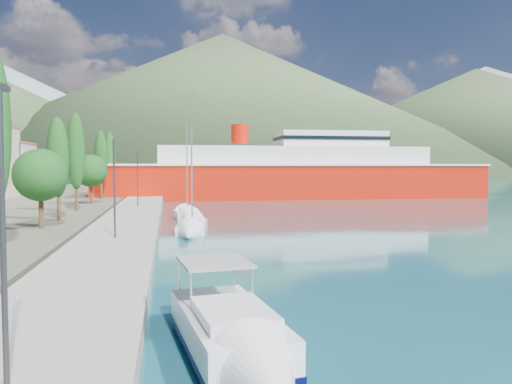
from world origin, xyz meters
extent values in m
plane|color=#154C59|center=(0.00, 120.00, 0.00)|extent=(1400.00, 1400.00, 0.00)
cube|color=gray|center=(-9.00, 26.00, 0.40)|extent=(5.00, 88.00, 0.80)
cone|color=gray|center=(80.00, 680.00, 90.00)|extent=(760.00, 760.00, 180.00)
cone|color=gray|center=(420.00, 600.00, 70.00)|extent=(640.00, 640.00, 140.00)
cone|color=#3B512F|center=(40.00, 400.00, 57.50)|extent=(480.00, 480.00, 115.00)
cone|color=#3B512F|center=(260.00, 380.00, 45.00)|extent=(420.00, 420.00, 90.00)
cylinder|color=#47301E|center=(-14.76, 19.45, 1.88)|extent=(0.36, 0.36, 2.37)
sphere|color=#174717|center=(-14.76, 19.45, 4.58)|extent=(3.79, 3.79, 3.79)
cylinder|color=#47301E|center=(-14.76, 25.32, 1.65)|extent=(0.30, 0.30, 1.90)
ellipsoid|color=#174717|center=(-14.76, 25.32, 5.97)|extent=(1.80, 1.80, 6.74)
cylinder|color=#47301E|center=(-14.76, 33.72, 1.78)|extent=(0.30, 0.30, 2.16)
ellipsoid|color=#174717|center=(-14.76, 33.72, 6.68)|extent=(1.80, 1.80, 7.65)
cylinder|color=#47301E|center=(-14.76, 43.35, 1.91)|extent=(0.36, 0.36, 2.41)
sphere|color=#174717|center=(-14.76, 43.35, 4.66)|extent=(3.86, 3.86, 3.86)
cylinder|color=#47301E|center=(-14.76, 52.60, 1.73)|extent=(0.30, 0.30, 2.07)
ellipsoid|color=#174717|center=(-14.76, 52.60, 6.44)|extent=(1.80, 1.80, 7.33)
cylinder|color=#47301E|center=(-14.76, 63.12, 1.80)|extent=(0.30, 0.30, 2.20)
ellipsoid|color=#174717|center=(-14.76, 63.12, 6.79)|extent=(1.80, 1.80, 7.79)
cylinder|color=#2D2D33|center=(-9.00, -7.91, 3.80)|extent=(0.12, 0.12, 6.00)
cube|color=#2D2D33|center=(-9.00, -7.66, 6.80)|extent=(0.15, 0.50, 0.12)
cylinder|color=#2D2D33|center=(-9.00, 13.16, 3.80)|extent=(0.12, 0.12, 6.00)
cube|color=#2D2D33|center=(-9.00, 13.41, 6.80)|extent=(0.15, 0.50, 0.12)
cylinder|color=#2D2D33|center=(-9.00, 37.28, 3.80)|extent=(0.12, 0.12, 6.00)
cube|color=#2D2D33|center=(-9.00, 37.53, 6.80)|extent=(0.15, 0.50, 0.12)
cube|color=black|center=(-4.16, -4.75, -0.04)|extent=(2.78, 5.76, 0.62)
cube|color=silver|center=(-4.16, -4.75, 0.67)|extent=(3.04, 6.07, 0.98)
cube|color=black|center=(-4.16, -4.75, 0.22)|extent=(3.10, 6.15, 0.20)
cube|color=silver|center=(-4.07, -5.46, 1.29)|extent=(2.20, 3.05, 0.35)
cube|color=gray|center=(-4.36, -3.20, 2.26)|extent=(2.33, 2.66, 0.09)
cube|color=silver|center=(-3.83, 21.62, 0.24)|extent=(2.89, 6.31, 0.86)
cube|color=silver|center=(-3.88, 21.22, 0.81)|extent=(1.59, 2.57, 0.33)
cylinder|color=silver|center=(-3.88, 21.22, 5.93)|extent=(0.12, 0.12, 10.52)
cone|color=silver|center=(-4.28, 17.74, 0.24)|extent=(2.51, 3.08, 2.20)
cube|color=silver|center=(-3.90, 31.61, 0.25)|extent=(2.70, 5.43, 0.90)
cube|color=silver|center=(-3.87, 31.26, 0.85)|extent=(1.54, 2.21, 0.35)
cylinder|color=silver|center=(-3.87, 31.26, 5.22)|extent=(0.12, 0.12, 9.03)
cone|color=silver|center=(-3.64, 28.25, 0.25)|extent=(2.49, 2.63, 2.31)
cube|color=#BA1706|center=(14.37, 61.30, 2.37)|extent=(62.57, 13.37, 6.03)
cube|color=silver|center=(14.37, 61.30, 5.39)|extent=(63.01, 13.76, 0.32)
cube|color=silver|center=(14.37, 61.30, 6.68)|extent=(43.18, 11.04, 3.23)
cube|color=silver|center=(20.83, 61.25, 9.59)|extent=(17.55, 8.14, 2.59)
cylinder|color=#BA1706|center=(5.75, 61.36, 10.34)|extent=(2.80, 2.80, 3.02)
camera|label=1|loc=(-5.76, -18.48, 5.23)|focal=35.00mm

